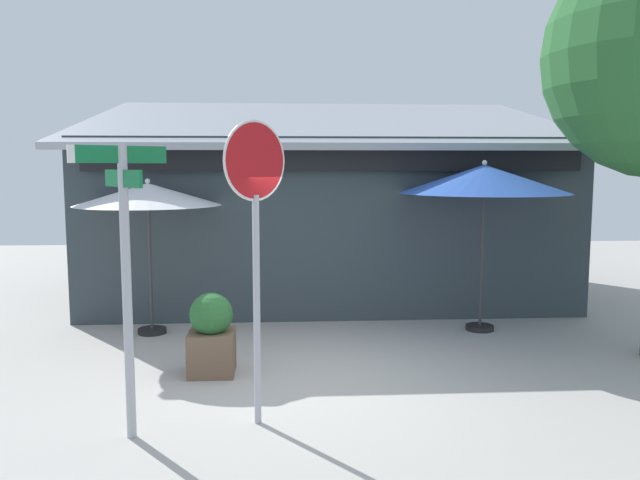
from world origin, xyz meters
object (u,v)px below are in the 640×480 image
object	(u,v)px
stop_sign	(256,214)
street_sign_post	(125,260)
sidewalk_planter	(212,335)
patio_umbrella_royal_blue_center	(484,180)
patio_umbrella_ivory_left	(148,196)

from	to	relation	value
stop_sign	street_sign_post	bearing A→B (deg)	-167.34
sidewalk_planter	stop_sign	bearing A→B (deg)	-68.38
street_sign_post	stop_sign	xyz separation A→B (m)	(1.21, 0.27, 0.40)
stop_sign	patio_umbrella_royal_blue_center	xyz separation A→B (m)	(3.42, 3.48, 0.26)
street_sign_post	stop_sign	distance (m)	1.30
street_sign_post	patio_umbrella_royal_blue_center	distance (m)	5.99
street_sign_post	sidewalk_planter	xyz separation A→B (m)	(0.58, 1.87, -1.23)
street_sign_post	patio_umbrella_ivory_left	world-z (taller)	street_sign_post
street_sign_post	sidewalk_planter	world-z (taller)	street_sign_post
patio_umbrella_royal_blue_center	sidewalk_planter	distance (m)	4.85
street_sign_post	sidewalk_planter	size ratio (longest dim) A/B	2.72
stop_sign	patio_umbrella_ivory_left	xyz separation A→B (m)	(-1.78, 3.61, 0.02)
patio_umbrella_royal_blue_center	sidewalk_planter	size ratio (longest dim) A/B	2.61
street_sign_post	patio_umbrella_royal_blue_center	size ratio (longest dim) A/B	1.04
street_sign_post	stop_sign	world-z (taller)	stop_sign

